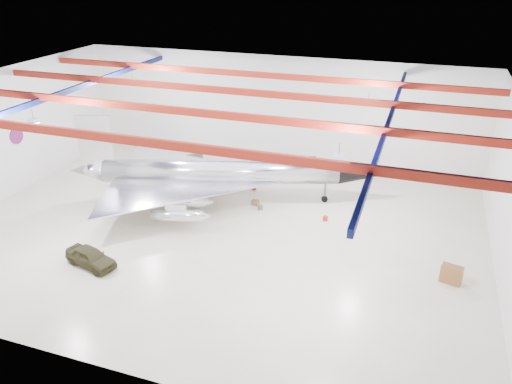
% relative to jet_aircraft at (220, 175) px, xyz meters
% --- Properties ---
extents(floor, '(40.00, 40.00, 0.00)m').
position_rel_jet_aircraft_xyz_m(floor, '(1.75, -5.16, -2.51)').
color(floor, beige).
rests_on(floor, ground).
extents(wall_back, '(40.00, 0.00, 40.00)m').
position_rel_jet_aircraft_xyz_m(wall_back, '(1.75, 9.84, 2.99)').
color(wall_back, silver).
rests_on(wall_back, floor).
extents(ceiling, '(40.00, 40.00, 0.00)m').
position_rel_jet_aircraft_xyz_m(ceiling, '(1.75, -5.16, 8.49)').
color(ceiling, '#0A0F38').
rests_on(ceiling, wall_back).
extents(ceiling_structure, '(39.50, 29.50, 1.08)m').
position_rel_jet_aircraft_xyz_m(ceiling_structure, '(1.75, -5.16, 7.82)').
color(ceiling_structure, maroon).
rests_on(ceiling_structure, ceiling).
extents(wall_roundel, '(0.10, 1.50, 1.50)m').
position_rel_jet_aircraft_xyz_m(wall_roundel, '(-18.19, -3.16, 2.49)').
color(wall_roundel, '#B21414').
rests_on(wall_roundel, wall_left).
extents(jet_aircraft, '(27.24, 20.09, 7.64)m').
position_rel_jet_aircraft_xyz_m(jet_aircraft, '(0.00, 0.00, 0.00)').
color(jet_aircraft, silver).
rests_on(jet_aircraft, floor).
extents(jeep, '(4.23, 2.52, 1.35)m').
position_rel_jet_aircraft_xyz_m(jeep, '(-4.56, -12.29, -1.83)').
color(jeep, '#34311A').
rests_on(jeep, floor).
extents(desk, '(1.47, 0.98, 1.23)m').
position_rel_jet_aircraft_xyz_m(desk, '(18.89, -6.31, -1.89)').
color(desk, brown).
rests_on(desk, floor).
extents(crate_ply, '(0.53, 0.44, 0.36)m').
position_rel_jet_aircraft_xyz_m(crate_ply, '(-4.99, 0.23, -2.33)').
color(crate_ply, olive).
rests_on(crate_ply, floor).
extents(toolbox_red, '(0.46, 0.41, 0.27)m').
position_rel_jet_aircraft_xyz_m(toolbox_red, '(1.98, 3.12, -2.37)').
color(toolbox_red, '#A92310').
rests_on(toolbox_red, floor).
extents(engine_drum, '(0.42, 0.42, 0.37)m').
position_rel_jet_aircraft_xyz_m(engine_drum, '(3.78, -0.43, -2.32)').
color(engine_drum, '#59595B').
rests_on(engine_drum, floor).
extents(crate_small, '(0.50, 0.45, 0.29)m').
position_rel_jet_aircraft_xyz_m(crate_small, '(-3.27, 2.13, -2.36)').
color(crate_small, '#59595B').
rests_on(crate_small, floor).
extents(tool_chest, '(0.51, 0.51, 0.37)m').
position_rel_jet_aircraft_xyz_m(tool_chest, '(9.38, -0.59, -2.32)').
color(tool_chest, '#A92310').
rests_on(tool_chest, floor).
extents(oil_barrel, '(0.62, 0.51, 0.41)m').
position_rel_jet_aircraft_xyz_m(oil_barrel, '(3.08, 0.27, -2.30)').
color(oil_barrel, olive).
rests_on(oil_barrel, floor).
extents(spares_box, '(0.56, 0.56, 0.38)m').
position_rel_jet_aircraft_xyz_m(spares_box, '(1.86, 4.97, -2.31)').
color(spares_box, '#59595B').
rests_on(spares_box, floor).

